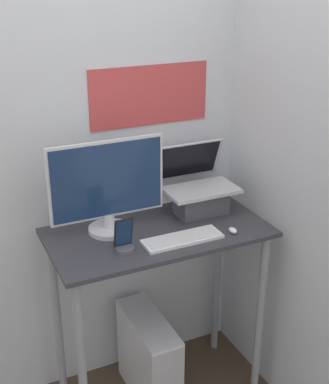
% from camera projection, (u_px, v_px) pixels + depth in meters
% --- Properties ---
extents(wall_back, '(6.00, 0.06, 2.60)m').
position_uv_depth(wall_back, '(128.00, 131.00, 2.50)').
color(wall_back, silver).
rests_on(wall_back, ground_plane).
extents(wall_side_right, '(0.05, 6.00, 2.60)m').
position_uv_depth(wall_side_right, '(307.00, 151.00, 2.23)').
color(wall_side_right, silver).
rests_on(wall_side_right, ground_plane).
extents(desk, '(0.97, 0.50, 0.94)m').
position_uv_depth(desk, '(158.00, 264.00, 2.43)').
color(desk, '#333338').
rests_on(desk, ground_plane).
extents(laptop, '(0.34, 0.28, 0.32)m').
position_uv_depth(laptop, '(199.00, 193.00, 2.51)').
color(laptop, '#4C4C51').
rests_on(laptop, desk).
extents(monitor, '(0.51, 0.19, 0.42)m').
position_uv_depth(monitor, '(108.00, 189.00, 2.28)').
color(monitor, silver).
rests_on(monitor, desk).
extents(keyboard, '(0.35, 0.12, 0.02)m').
position_uv_depth(keyboard, '(182.00, 239.00, 2.27)').
color(keyboard, white).
rests_on(keyboard, desk).
extents(mouse, '(0.03, 0.05, 0.02)m').
position_uv_depth(mouse, '(233.00, 230.00, 2.34)').
color(mouse, white).
rests_on(mouse, desk).
extents(cell_phone, '(0.08, 0.08, 0.15)m').
position_uv_depth(cell_phone, '(124.00, 242.00, 2.17)').
color(cell_phone, '#4C4C51').
rests_on(cell_phone, desk).
extents(computer_tower, '(0.16, 0.46, 0.46)m').
position_uv_depth(computer_tower, '(149.00, 359.00, 2.63)').
color(computer_tower, silver).
rests_on(computer_tower, ground_plane).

